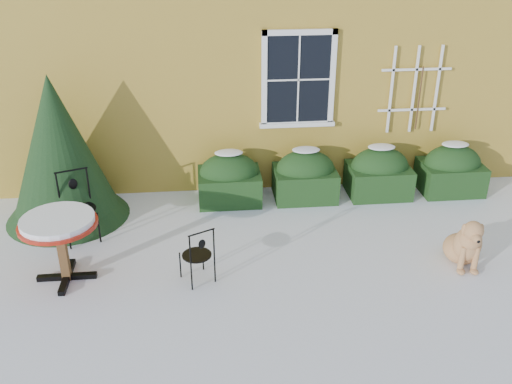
{
  "coord_description": "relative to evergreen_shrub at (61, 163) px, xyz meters",
  "views": [
    {
      "loc": [
        -0.72,
        -6.21,
        4.45
      ],
      "look_at": [
        0.0,
        1.0,
        0.9
      ],
      "focal_mm": 40.0,
      "sensor_mm": 36.0,
      "label": 1
    }
  ],
  "objects": [
    {
      "name": "dog",
      "position": [
        5.79,
        -2.0,
        -0.63
      ],
      "size": [
        0.57,
        0.87,
        0.8
      ],
      "rotation": [
        0.0,
        0.0,
        -0.11
      ],
      "color": "tan",
      "rests_on": "ground"
    },
    {
      "name": "patio_chair_near",
      "position": [
        2.09,
        -2.03,
        -0.53
      ],
      "size": [
        0.49,
        0.49,
        0.82
      ],
      "rotation": [
        0.0,
        0.0,
        3.6
      ],
      "color": "black",
      "rests_on": "ground"
    },
    {
      "name": "evergreen_shrub",
      "position": [
        0.0,
        0.0,
        0.0
      ],
      "size": [
        1.94,
        1.94,
        2.35
      ],
      "rotation": [
        0.0,
        0.0,
        0.39
      ],
      "color": "black",
      "rests_on": "ground"
    },
    {
      "name": "ground",
      "position": [
        2.94,
        -2.23,
        -0.95
      ],
      "size": [
        80.0,
        80.0,
        0.0
      ],
      "primitive_type": "plane",
      "color": "white",
      "rests_on": "ground"
    },
    {
      "name": "bistro_table",
      "position": [
        0.32,
        -1.81,
        -0.16
      ],
      "size": [
        1.01,
        1.01,
        0.94
      ],
      "rotation": [
        0.0,
        0.0,
        0.35
      ],
      "color": "black",
      "rests_on": "ground"
    },
    {
      "name": "patio_chair_far",
      "position": [
        0.33,
        -0.7,
        -0.42
      ],
      "size": [
        0.6,
        0.6,
        1.06
      ],
      "rotation": [
        0.0,
        0.0,
        0.36
      ],
      "color": "black",
      "rests_on": "ground"
    },
    {
      "name": "hedge_row",
      "position": [
        4.59,
        0.32,
        -0.54
      ],
      "size": [
        4.95,
        0.8,
        0.91
      ],
      "color": "black",
      "rests_on": "ground"
    }
  ]
}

